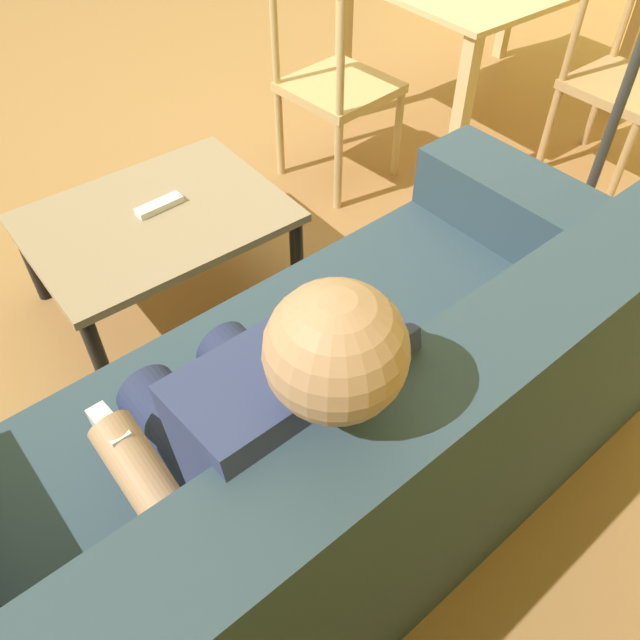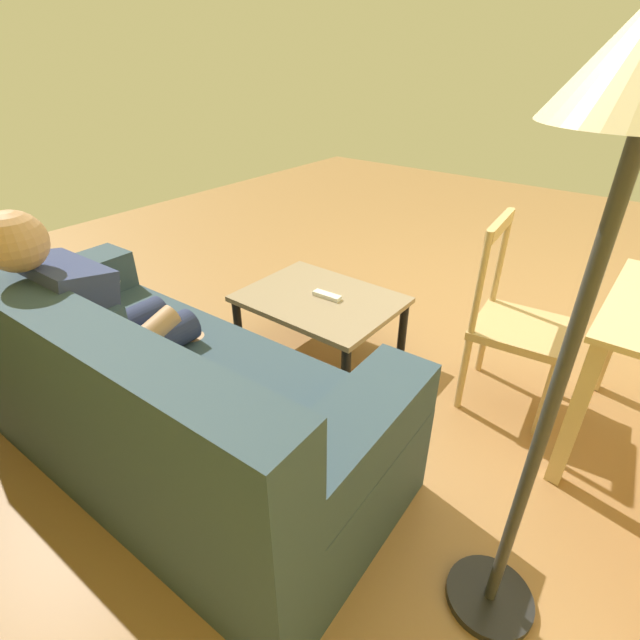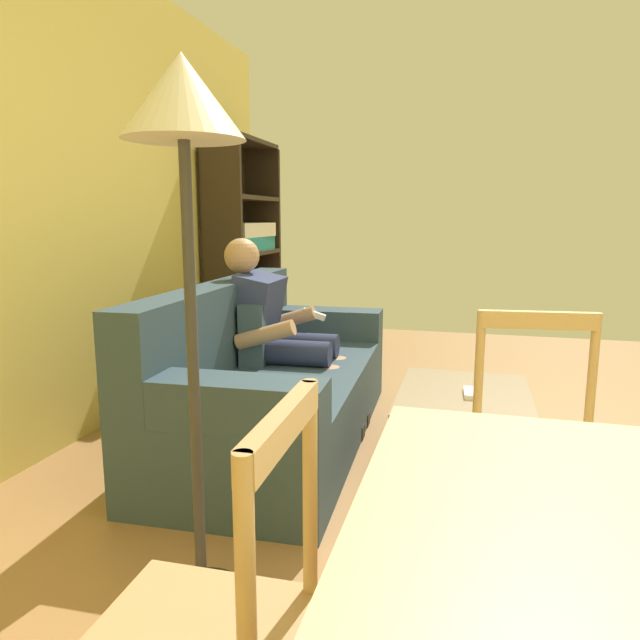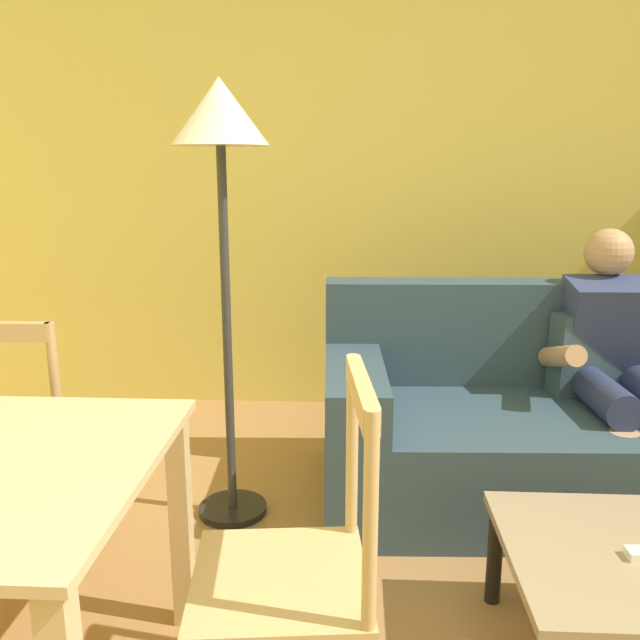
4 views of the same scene
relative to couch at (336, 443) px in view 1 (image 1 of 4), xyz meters
name	(u,v)px [view 1 (image 1 of 4)]	position (x,y,z in m)	size (l,w,h in m)	color
ground_plane	(270,157)	(-0.91, -1.65, -0.32)	(8.72, 8.72, 0.00)	#9E7042
couch	(336,443)	(0.00, 0.00, 0.00)	(2.11, 0.99, 0.89)	#2D4251
person_lounging	(267,436)	(0.22, 0.03, 0.27)	(0.60, 0.87, 1.14)	navy
coffee_table	(157,226)	(-0.06, -1.08, 0.01)	(0.86, 0.66, 0.38)	gray
tv_remote	(159,205)	(-0.09, -1.10, 0.07)	(0.05, 0.17, 0.02)	white
dining_chair_near_wall	(619,81)	(-2.07, -0.62, 0.12)	(0.43, 0.43, 0.93)	tan
dining_chair_facing_couch	(334,86)	(-1.06, -1.33, 0.12)	(0.46, 0.46, 0.94)	tan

